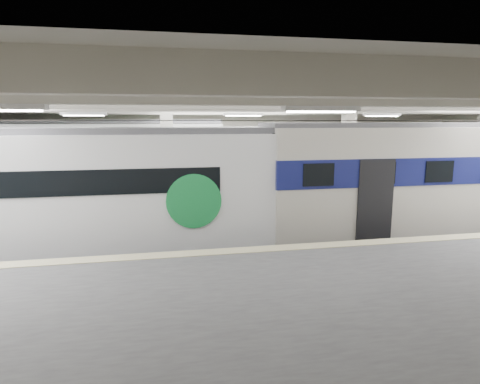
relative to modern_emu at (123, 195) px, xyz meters
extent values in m
cube|color=black|center=(4.57, 0.00, -2.25)|extent=(36.00, 24.00, 0.10)
cube|color=silver|center=(4.57, 0.00, 3.35)|extent=(36.00, 24.00, 0.20)
cube|color=beige|center=(4.57, 10.00, 0.55)|extent=(30.00, 0.10, 5.50)
cube|color=beige|center=(4.57, -10.00, 0.55)|extent=(30.00, 0.10, 5.50)
cube|color=#4C4C4E|center=(4.57, -6.50, -1.65)|extent=(30.00, 7.00, 1.10)
cube|color=beige|center=(4.57, -3.25, -1.09)|extent=(30.00, 0.50, 0.02)
cube|color=beige|center=(1.57, 3.00, 0.55)|extent=(0.50, 0.50, 5.50)
cube|color=beige|center=(9.57, 3.00, 0.55)|extent=(0.50, 0.50, 5.50)
cube|color=beige|center=(4.57, 0.00, 3.05)|extent=(30.00, 18.00, 0.50)
cube|color=#59544C|center=(4.57, 0.00, -2.12)|extent=(30.00, 1.52, 0.16)
cube|color=#59544C|center=(4.57, 5.50, -2.12)|extent=(30.00, 1.52, 0.16)
cylinder|color=black|center=(4.57, 0.00, 2.50)|extent=(30.00, 0.03, 0.03)
cylinder|color=black|center=(4.57, 5.50, 2.50)|extent=(30.00, 0.03, 0.03)
cube|color=white|center=(4.57, -2.00, 2.72)|extent=(26.00, 8.40, 0.12)
cube|color=white|center=(-1.23, 0.00, 0.19)|extent=(12.60, 2.81, 3.78)
ellipsoid|color=white|center=(5.06, 0.00, 0.19)|extent=(2.23, 2.75, 3.70)
ellipsoid|color=#B90F6B|center=(5.18, 0.00, -0.64)|extent=(2.36, 2.81, 2.27)
cylinder|color=#1B9445|center=(2.29, -1.43, 0.00)|extent=(1.74, 0.06, 1.74)
cube|color=#4C4C51|center=(-1.23, 0.00, 2.18)|extent=(12.60, 2.30, 0.20)
cube|color=black|center=(-1.23, 0.00, -1.85)|extent=(12.60, 1.97, 0.70)
cube|color=beige|center=(11.93, 0.00, 0.28)|extent=(13.92, 3.05, 3.96)
cube|color=navy|center=(11.93, 0.00, 0.75)|extent=(13.96, 3.11, 0.96)
cube|color=#AC0D0B|center=(4.93, 0.00, -0.28)|extent=(0.08, 2.59, 2.18)
cube|color=black|center=(4.93, 0.00, 1.39)|extent=(0.08, 2.44, 1.43)
cube|color=#4C4C51|center=(11.93, 0.00, 2.34)|extent=(13.92, 2.38, 0.16)
cube|color=black|center=(11.93, 0.00, -1.85)|extent=(13.92, 2.14, 0.70)
cube|color=white|center=(-3.43, 5.50, 0.32)|extent=(14.98, 3.21, 4.05)
cube|color=#1B9445|center=(-3.43, 5.50, 0.86)|extent=(15.02, 3.27, 0.85)
cube|color=#4C4C51|center=(-3.43, 5.50, 2.46)|extent=(14.97, 2.68, 0.16)
cube|color=black|center=(-3.43, 5.50, -1.90)|extent=(14.97, 2.89, 0.60)
camera|label=1|loc=(1.38, -13.84, 2.52)|focal=30.00mm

